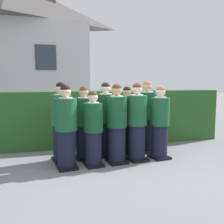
{
  "coord_description": "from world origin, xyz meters",
  "views": [
    {
      "loc": [
        -1.53,
        -5.12,
        1.7
      ],
      "look_at": [
        0.0,
        0.27,
        1.05
      ],
      "focal_mm": 41.66,
      "sensor_mm": 36.0,
      "label": 1
    }
  ],
  "objects_px": {
    "student_rear_row_4": "(147,118)",
    "student_front_row_2": "(117,126)",
    "student_front_row_3": "(137,124)",
    "student_rear_row_0": "(62,124)",
    "student_rear_row_3": "(127,122)",
    "student_front_row_1": "(93,131)",
    "student_front_row_4": "(160,124)",
    "student_rear_row_2": "(106,121)",
    "student_front_row_0": "(66,129)",
    "student_rear_row_1": "(84,125)"
  },
  "relations": [
    {
      "from": "student_front_row_4",
      "to": "student_rear_row_1",
      "type": "xyz_separation_m",
      "value": [
        -1.62,
        0.42,
        -0.0
      ]
    },
    {
      "from": "student_rear_row_3",
      "to": "student_front_row_4",
      "type": "bearing_deg",
      "value": -40.83
    },
    {
      "from": "student_rear_row_0",
      "to": "student_front_row_3",
      "type": "bearing_deg",
      "value": -13.41
    },
    {
      "from": "student_rear_row_3",
      "to": "student_rear_row_4",
      "type": "distance_m",
      "value": 0.55
    },
    {
      "from": "student_front_row_1",
      "to": "student_rear_row_0",
      "type": "height_order",
      "value": "student_rear_row_0"
    },
    {
      "from": "student_rear_row_2",
      "to": "student_rear_row_3",
      "type": "bearing_deg",
      "value": 1.68
    },
    {
      "from": "student_rear_row_3",
      "to": "student_front_row_3",
      "type": "bearing_deg",
      "value": -84.62
    },
    {
      "from": "student_rear_row_2",
      "to": "student_rear_row_3",
      "type": "relative_size",
      "value": 1.06
    },
    {
      "from": "student_front_row_2",
      "to": "student_rear_row_3",
      "type": "relative_size",
      "value": 1.04
    },
    {
      "from": "student_front_row_2",
      "to": "student_front_row_3",
      "type": "xyz_separation_m",
      "value": [
        0.47,
        0.05,
        0.01
      ]
    },
    {
      "from": "student_front_row_2",
      "to": "student_rear_row_4",
      "type": "xyz_separation_m",
      "value": [
        0.96,
        0.64,
        0.03
      ]
    },
    {
      "from": "student_rear_row_4",
      "to": "student_front_row_2",
      "type": "bearing_deg",
      "value": -146.36
    },
    {
      "from": "student_rear_row_2",
      "to": "student_front_row_2",
      "type": "bearing_deg",
      "value": -79.71
    },
    {
      "from": "student_front_row_3",
      "to": "student_rear_row_2",
      "type": "relative_size",
      "value": 0.99
    },
    {
      "from": "student_front_row_2",
      "to": "student_rear_row_2",
      "type": "relative_size",
      "value": 0.98
    },
    {
      "from": "student_front_row_2",
      "to": "student_rear_row_4",
      "type": "relative_size",
      "value": 0.96
    },
    {
      "from": "student_rear_row_2",
      "to": "student_front_row_4",
      "type": "bearing_deg",
      "value": -24.18
    },
    {
      "from": "student_rear_row_0",
      "to": "student_front_row_4",
      "type": "bearing_deg",
      "value": -10.11
    },
    {
      "from": "student_front_row_1",
      "to": "student_front_row_3",
      "type": "xyz_separation_m",
      "value": [
        0.98,
        0.12,
        0.08
      ]
    },
    {
      "from": "student_front_row_4",
      "to": "student_rear_row_1",
      "type": "distance_m",
      "value": 1.68
    },
    {
      "from": "student_rear_row_2",
      "to": "student_rear_row_4",
      "type": "distance_m",
      "value": 1.06
    },
    {
      "from": "student_front_row_4",
      "to": "student_rear_row_1",
      "type": "bearing_deg",
      "value": 165.59
    },
    {
      "from": "student_rear_row_1",
      "to": "student_rear_row_4",
      "type": "relative_size",
      "value": 0.93
    },
    {
      "from": "student_rear_row_1",
      "to": "student_rear_row_3",
      "type": "xyz_separation_m",
      "value": [
        1.03,
        0.1,
        -0.01
      ]
    },
    {
      "from": "student_rear_row_0",
      "to": "student_front_row_1",
      "type": "bearing_deg",
      "value": -40.23
    },
    {
      "from": "student_front_row_0",
      "to": "student_front_row_2",
      "type": "height_order",
      "value": "student_front_row_2"
    },
    {
      "from": "student_rear_row_4",
      "to": "student_rear_row_2",
      "type": "bearing_deg",
      "value": -174.93
    },
    {
      "from": "student_front_row_4",
      "to": "student_front_row_0",
      "type": "bearing_deg",
      "value": -176.47
    },
    {
      "from": "student_rear_row_4",
      "to": "student_rear_row_0",
      "type": "bearing_deg",
      "value": -174.06
    },
    {
      "from": "student_front_row_1",
      "to": "student_front_row_2",
      "type": "relative_size",
      "value": 0.92
    },
    {
      "from": "student_front_row_4",
      "to": "student_front_row_2",
      "type": "bearing_deg",
      "value": -177.48
    },
    {
      "from": "student_front_row_0",
      "to": "student_rear_row_4",
      "type": "distance_m",
      "value": 2.14
    },
    {
      "from": "student_front_row_0",
      "to": "student_rear_row_2",
      "type": "xyz_separation_m",
      "value": [
        0.96,
        0.63,
        0.02
      ]
    },
    {
      "from": "student_front_row_2",
      "to": "student_front_row_0",
      "type": "bearing_deg",
      "value": -175.5
    },
    {
      "from": "student_front_row_2",
      "to": "student_front_row_1",
      "type": "bearing_deg",
      "value": -171.7
    },
    {
      "from": "student_rear_row_3",
      "to": "student_rear_row_4",
      "type": "relative_size",
      "value": 0.92
    },
    {
      "from": "student_front_row_4",
      "to": "student_rear_row_0",
      "type": "bearing_deg",
      "value": 169.89
    },
    {
      "from": "student_front_row_1",
      "to": "student_rear_row_4",
      "type": "relative_size",
      "value": 0.88
    },
    {
      "from": "student_front_row_3",
      "to": "student_rear_row_1",
      "type": "bearing_deg",
      "value": 158.99
    },
    {
      "from": "student_front_row_0",
      "to": "student_front_row_1",
      "type": "height_order",
      "value": "student_front_row_0"
    },
    {
      "from": "student_front_row_4",
      "to": "student_rear_row_2",
      "type": "xyz_separation_m",
      "value": [
        -1.11,
        0.5,
        0.04
      ]
    },
    {
      "from": "student_front_row_2",
      "to": "student_rear_row_0",
      "type": "bearing_deg",
      "value": 159.1
    },
    {
      "from": "student_front_row_0",
      "to": "student_rear_row_2",
      "type": "bearing_deg",
      "value": 33.12
    },
    {
      "from": "student_rear_row_2",
      "to": "student_rear_row_3",
      "type": "height_order",
      "value": "student_rear_row_2"
    },
    {
      "from": "student_front_row_0",
      "to": "student_front_row_3",
      "type": "distance_m",
      "value": 1.53
    },
    {
      "from": "student_front_row_3",
      "to": "student_rear_row_1",
      "type": "xyz_separation_m",
      "value": [
        -1.08,
        0.41,
        -0.03
      ]
    },
    {
      "from": "student_rear_row_1",
      "to": "student_rear_row_3",
      "type": "distance_m",
      "value": 1.03
    },
    {
      "from": "student_rear_row_2",
      "to": "student_rear_row_3",
      "type": "xyz_separation_m",
      "value": [
        0.52,
        0.02,
        -0.05
      ]
    },
    {
      "from": "student_rear_row_0",
      "to": "student_rear_row_4",
      "type": "height_order",
      "value": "student_rear_row_4"
    },
    {
      "from": "student_front_row_3",
      "to": "student_rear_row_0",
      "type": "height_order",
      "value": "student_rear_row_0"
    }
  ]
}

